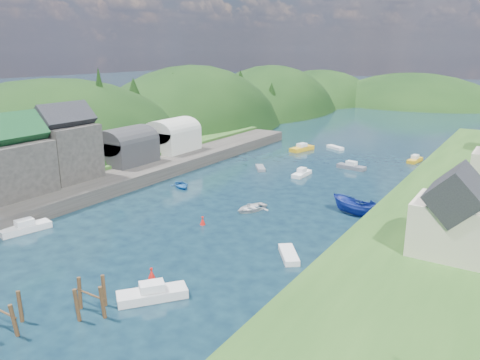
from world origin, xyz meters
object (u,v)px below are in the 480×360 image
Objects in this scene: piling_cluster_far at (91,301)px; piling_cluster_near at (4,318)px; channel_buoy_near at (152,274)px; channel_buoy_far at (203,221)px.

piling_cluster_near is at bearing -125.37° from piling_cluster_far.
channel_buoy_near is (3.69, 12.29, -0.59)m from piling_cluster_near.
piling_cluster_far is 7.10m from channel_buoy_near.
piling_cluster_far reaches higher than channel_buoy_near.
piling_cluster_near is 3.06× the size of channel_buoy_near.
channel_buoy_far is at bearing 91.42° from piling_cluster_near.
piling_cluster_far is at bearing -89.81° from channel_buoy_near.
piling_cluster_near is at bearing -106.69° from channel_buoy_near.
piling_cluster_far is 21.31m from channel_buoy_far.
channel_buoy_near is (-0.02, 7.07, -0.66)m from piling_cluster_far.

